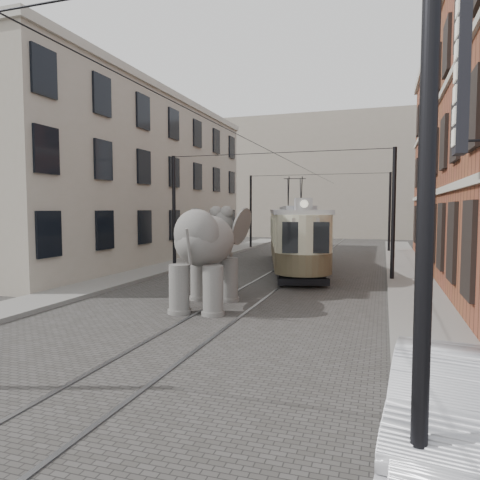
% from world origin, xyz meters
% --- Properties ---
extents(ground, '(120.00, 120.00, 0.00)m').
position_xyz_m(ground, '(0.00, 0.00, 0.00)').
color(ground, '#413E3C').
extents(tram_rails, '(1.54, 80.00, 0.02)m').
position_xyz_m(tram_rails, '(0.00, 0.00, 0.01)').
color(tram_rails, slate).
rests_on(tram_rails, ground).
extents(sidewalk_right, '(2.00, 60.00, 0.15)m').
position_xyz_m(sidewalk_right, '(6.00, 0.00, 0.07)').
color(sidewalk_right, slate).
rests_on(sidewalk_right, ground).
extents(sidewalk_left, '(2.00, 60.00, 0.15)m').
position_xyz_m(sidewalk_left, '(-6.50, 0.00, 0.07)').
color(sidewalk_left, slate).
rests_on(sidewalk_left, ground).
extents(stucco_building, '(7.00, 24.00, 10.00)m').
position_xyz_m(stucco_building, '(-11.00, 10.00, 5.00)').
color(stucco_building, '#9E9583').
rests_on(stucco_building, ground).
extents(distant_block, '(28.00, 10.00, 14.00)m').
position_xyz_m(distant_block, '(0.00, 40.00, 7.00)').
color(distant_block, '#9E9583').
rests_on(distant_block, ground).
extents(catenary, '(11.00, 30.20, 6.00)m').
position_xyz_m(catenary, '(-0.20, 5.00, 3.00)').
color(catenary, black).
rests_on(catenary, ground).
extents(tram, '(5.68, 12.77, 4.97)m').
position_xyz_m(tram, '(0.13, 9.16, 2.48)').
color(tram, '#BDBA99').
rests_on(tram, ground).
extents(elephant, '(3.67, 5.89, 3.42)m').
position_xyz_m(elephant, '(-0.82, -1.32, 1.71)').
color(elephant, '#5D5A56').
rests_on(elephant, ground).
extents(parked_car, '(1.79, 4.01, 1.28)m').
position_xyz_m(parked_car, '(5.63, -8.45, 0.64)').
color(parked_car, silver).
rests_on(parked_car, ground).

